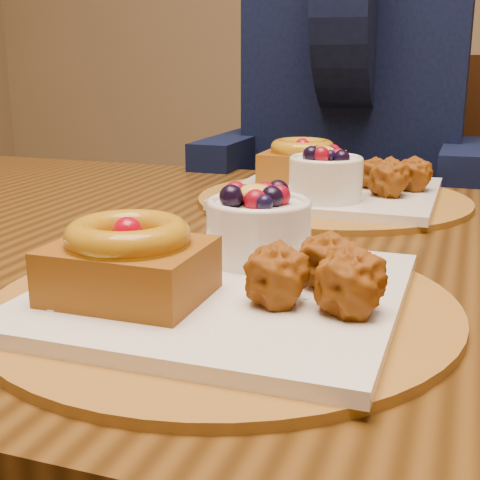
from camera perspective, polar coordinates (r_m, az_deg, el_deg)
name	(u,v)px	position (r m, az deg, el deg)	size (l,w,h in m)	color
dining_table	(291,306)	(0.77, 4.39, -5.66)	(1.60, 0.90, 0.76)	#321D09
place_setting_near	(221,275)	(0.54, -1.62, -2.97)	(0.38, 0.38, 0.09)	brown
place_setting_far	(330,184)	(0.94, 7.72, 4.77)	(0.38, 0.38, 0.09)	brown
chair_far	(405,253)	(1.53, 13.87, -1.12)	(0.61, 0.61, 0.96)	black
diner	(357,90)	(1.37, 9.91, 12.46)	(0.51, 0.49, 0.83)	black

